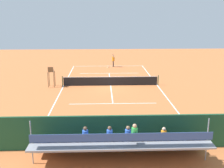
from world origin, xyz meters
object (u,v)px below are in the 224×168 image
Objects in this scene: tennis_net at (111,81)px; umpire_chair at (51,74)px; bleacher_stand at (120,144)px; courtside_bench at (153,133)px; equipment_bag at (127,140)px; tennis_racket at (108,67)px; tennis_ball_far at (132,72)px; tennis_ball_near at (130,71)px; tennis_player at (113,60)px.

tennis_net is 4.81× the size of umpire_chair.
bleacher_stand is 2.98m from courtside_bench.
equipment_bag is 1.68× the size of tennis_racket.
bleacher_stand reaches higher than umpire_chair.
tennis_ball_far is at bearing -97.62° from bleacher_stand.
tennis_ball_near is (-9.03, -7.46, -1.28)m from umpire_chair.
tennis_racket is at bearing -84.56° from courtside_bench.
tennis_net is at bearing 68.49° from tennis_ball_near.
tennis_ball_near is (-2.81, -22.53, -0.89)m from bleacher_stand.
courtside_bench is 27.27× the size of tennis_ball_near.
tennis_ball_far reaches higher than tennis_racket.
tennis_racket is (0.09, -9.99, -0.49)m from tennis_net.
tennis_ball_near is (-2.30, -20.57, -0.15)m from equipment_bag.
umpire_chair is at bearing 2.61° from tennis_net.
umpire_chair reaches higher than tennis_player.
tennis_net is at bearing 86.07° from tennis_player.
umpire_chair is (6.20, 0.28, 0.81)m from tennis_net.
tennis_net is 5.72× the size of courtside_bench.
tennis_ball_far is (-2.91, -21.77, -0.89)m from bleacher_stand.
tennis_ball_far is (-2.93, -6.42, -0.47)m from tennis_net.
equipment_bag is 20.70m from tennis_ball_near.
bleacher_stand is 2.15m from equipment_bag.
tennis_net is 156.06× the size of tennis_ball_far.
bleacher_stand is 137.27× the size of tennis_ball_far.
umpire_chair is 32.42× the size of tennis_ball_near.
tennis_racket is (0.11, -25.34, -0.90)m from bleacher_stand.
tennis_ball_far is at bearing -92.36° from courtside_bench.
courtside_bench reaches higher than tennis_ball_far.
tennis_player is (-0.69, -25.73, 0.10)m from bleacher_stand.
tennis_player reaches higher than tennis_net.
bleacher_stand is at bearing 75.49° from equipment_bag.
tennis_player is at bearing -60.69° from tennis_ball_far.
courtside_bench is 27.27× the size of tennis_ball_far.
tennis_net is 11.44× the size of equipment_bag.
bleacher_stand reaches higher than tennis_player.
equipment_bag is at bearing 83.61° from tennis_ball_near.
umpire_chair reaches higher than tennis_racket.
tennis_net is 5.35× the size of tennis_player.
bleacher_stand is at bearing 44.72° from courtside_bench.
tennis_racket is at bearing -120.73° from umpire_chair.
umpire_chair reaches higher than tennis_ball_near.
tennis_racket is at bearing -89.74° from bleacher_stand.
tennis_ball_near is 1.00× the size of tennis_ball_far.
equipment_bag is at bearing 91.51° from tennis_racket.
tennis_racket is 8.14× the size of tennis_ball_near.
bleacher_stand is 4.70× the size of tennis_player.
tennis_racket is (2.22, -23.26, -0.54)m from courtside_bench.
equipment_bag reaches higher than tennis_racket.
courtside_bench is at bearing 122.64° from umpire_chair.
tennis_ball_near is (-2.83, -7.17, -0.47)m from tennis_net.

